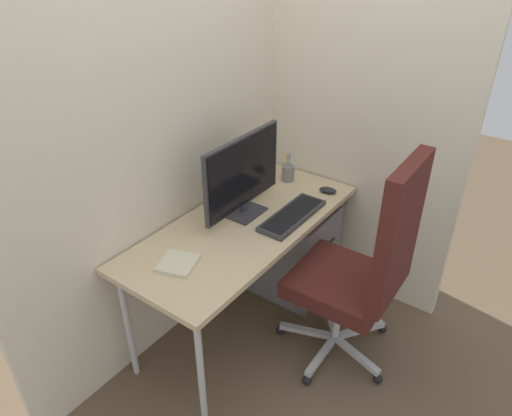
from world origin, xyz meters
TOP-DOWN VIEW (x-y plane):
  - ground_plane at (0.00, 0.00)m, footprint 8.00×8.00m
  - wall_back at (0.00, 0.34)m, footprint 2.33×0.04m
  - wall_side_right at (0.74, -0.13)m, footprint 0.04×1.53m
  - desk at (0.00, 0.00)m, footprint 1.42×0.61m
  - office_chair at (0.14, -0.64)m, footprint 0.63×0.65m
  - filing_cabinet at (0.44, -0.01)m, footprint 0.41×0.53m
  - monitor at (0.08, 0.06)m, footprint 0.59×0.17m
  - keyboard at (0.19, -0.18)m, footprint 0.46×0.16m
  - mouse at (0.55, -0.20)m, footprint 0.08×0.11m
  - pen_holder at (0.55, 0.08)m, footprint 0.08×0.08m
  - notebook at (-0.47, 0.03)m, footprint 0.21×0.21m

SIDE VIEW (x-z plane):
  - ground_plane at x=0.00m, z-range 0.00..0.00m
  - filing_cabinet at x=0.44m, z-range 0.00..0.59m
  - office_chair at x=0.14m, z-range 0.02..1.23m
  - desk at x=0.00m, z-range 0.30..1.01m
  - notebook at x=-0.47m, z-range 0.70..0.72m
  - keyboard at x=0.19m, z-range 0.70..0.73m
  - mouse at x=0.55m, z-range 0.70..0.74m
  - pen_holder at x=0.55m, z-range 0.67..0.84m
  - monitor at x=0.08m, z-range 0.72..1.16m
  - wall_back at x=0.00m, z-range 0.00..2.80m
  - wall_side_right at x=0.74m, z-range 0.00..2.80m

